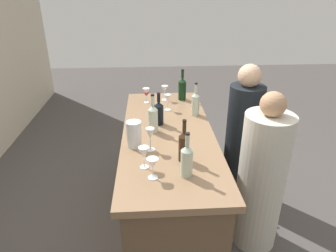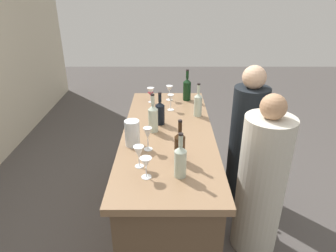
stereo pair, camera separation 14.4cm
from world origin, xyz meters
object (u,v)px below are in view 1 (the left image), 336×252
(wine_glass_near_right, at_px, (153,164))
(wine_glass_far_center, at_px, (146,93))
(water_pitcher, at_px, (134,134))
(wine_bottle_leftmost_clear_pale, at_px, (187,160))
(wine_glass_near_center, at_px, (165,90))
(wine_bottle_far_right_dark_green, at_px, (182,88))
(wine_glass_near_left, at_px, (168,99))
(wine_bottle_rightmost_clear_pale, at_px, (195,103))
(wine_bottle_second_right_near_black, at_px, (159,112))
(person_left_guest, at_px, (242,139))
(wine_bottle_center_clear_pale, at_px, (153,118))
(wine_bottle_second_left_amber_brown, at_px, (184,145))
(wine_glass_far_left, at_px, (150,135))
(person_center_guest, at_px, (261,180))
(wine_glass_far_right, at_px, (144,154))

(wine_glass_near_right, relative_size, wine_glass_far_center, 0.92)
(wine_glass_near_right, bearing_deg, water_pitcher, 17.06)
(wine_bottle_leftmost_clear_pale, xyz_separation_m, wine_glass_near_center, (1.38, 0.06, -0.00))
(wine_glass_near_right, bearing_deg, wine_glass_near_center, -6.18)
(wine_bottle_far_right_dark_green, relative_size, wine_glass_near_left, 2.05)
(wine_bottle_far_right_dark_green, bearing_deg, wine_bottle_rightmost_clear_pale, -169.52)
(wine_bottle_second_right_near_black, xyz_separation_m, water_pitcher, (-0.38, 0.20, -0.01))
(wine_glass_near_center, xyz_separation_m, person_left_guest, (-0.31, -0.77, -0.44))
(wine_bottle_center_clear_pale, relative_size, person_left_guest, 0.23)
(person_left_guest, bearing_deg, wine_bottle_second_left_amber_brown, 40.71)
(wine_bottle_second_left_amber_brown, height_order, wine_glass_far_left, wine_bottle_second_left_amber_brown)
(wine_glass_far_center, distance_m, person_center_guest, 1.38)
(wine_glass_far_center, relative_size, water_pitcher, 0.77)
(wine_bottle_leftmost_clear_pale, bearing_deg, wine_glass_near_center, 2.63)
(wine_glass_far_right, bearing_deg, wine_bottle_center_clear_pale, -7.60)
(wine_bottle_leftmost_clear_pale, distance_m, wine_glass_far_right, 0.29)
(wine_bottle_rightmost_clear_pale, relative_size, water_pitcher, 1.54)
(wine_bottle_rightmost_clear_pale, xyz_separation_m, wine_glass_near_center, (0.41, 0.26, -0.00))
(wine_bottle_center_clear_pale, height_order, person_left_guest, person_left_guest)
(wine_bottle_far_right_dark_green, xyz_separation_m, wine_glass_near_right, (-1.40, 0.33, -0.02))
(wine_bottle_rightmost_clear_pale, xyz_separation_m, wine_bottle_far_right_dark_green, (0.42, 0.08, 0.01))
(wine_glass_far_center, distance_m, person_left_guest, 1.08)
(wine_bottle_second_right_near_black, relative_size, wine_bottle_rightmost_clear_pale, 0.92)
(wine_glass_far_left, distance_m, wine_glass_far_right, 0.23)
(wine_glass_near_left, xyz_separation_m, wine_glass_near_right, (-1.12, 0.16, -0.01))
(wine_bottle_far_right_dark_green, bearing_deg, wine_bottle_second_right_near_black, 155.91)
(wine_bottle_leftmost_clear_pale, height_order, wine_bottle_far_right_dark_green, wine_bottle_far_right_dark_green)
(wine_bottle_center_clear_pale, relative_size, wine_bottle_rightmost_clear_pale, 1.05)
(wine_bottle_second_left_amber_brown, xyz_separation_m, wine_glass_far_right, (-0.07, 0.27, -0.01))
(wine_bottle_second_left_amber_brown, height_order, wine_glass_near_left, wine_bottle_second_left_amber_brown)
(wine_bottle_second_left_amber_brown, height_order, wine_glass_near_center, wine_bottle_second_left_amber_brown)
(wine_bottle_second_left_amber_brown, height_order, wine_glass_far_right, wine_bottle_second_left_amber_brown)
(wine_glass_near_left, relative_size, wine_glass_near_center, 1.02)
(wine_bottle_leftmost_clear_pale, bearing_deg, wine_bottle_far_right_dark_green, -4.93)
(wine_bottle_leftmost_clear_pale, height_order, wine_glass_near_center, wine_bottle_leftmost_clear_pale)
(wine_glass_near_left, relative_size, person_left_guest, 0.11)
(wine_glass_near_left, bearing_deg, wine_bottle_leftmost_clear_pale, -177.32)
(wine_bottle_rightmost_clear_pale, height_order, wine_glass_near_center, wine_bottle_rightmost_clear_pale)
(wine_bottle_second_left_amber_brown, bearing_deg, wine_bottle_leftmost_clear_pale, 179.28)
(wine_glass_far_center, bearing_deg, wine_bottle_second_right_near_black, -168.31)
(wine_bottle_rightmost_clear_pale, xyz_separation_m, wine_glass_near_left, (0.14, 0.25, -0.00))
(wine_bottle_leftmost_clear_pale, relative_size, wine_bottle_center_clear_pale, 0.94)
(wine_glass_near_right, bearing_deg, wine_bottle_rightmost_clear_pale, -22.71)
(person_center_guest, bearing_deg, water_pitcher, 10.75)
(wine_bottle_rightmost_clear_pale, bearing_deg, wine_glass_far_center, 52.38)
(wine_glass_near_center, bearing_deg, wine_bottle_far_right_dark_green, -89.63)
(water_pitcher, distance_m, person_center_guest, 1.12)
(wine_glass_near_center, distance_m, water_pitcher, 1.01)
(wine_glass_near_center, height_order, wine_glass_far_center, same)
(wine_bottle_center_clear_pale, relative_size, wine_glass_near_center, 2.10)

